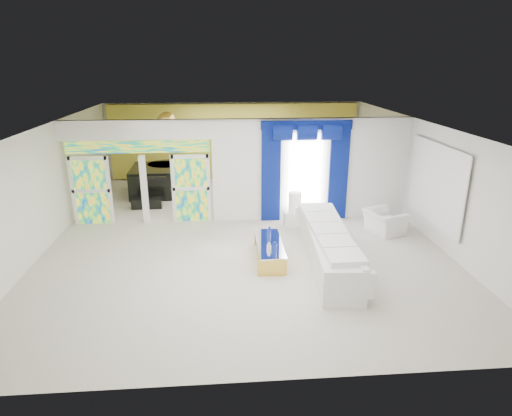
{
  "coord_description": "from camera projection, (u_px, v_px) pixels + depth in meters",
  "views": [
    {
      "loc": [
        -0.5,
        -11.27,
        4.55
      ],
      "look_at": [
        0.3,
        -1.2,
        1.1
      ],
      "focal_mm": 30.43,
      "sensor_mm": 36.0,
      "label": 1
    }
  ],
  "objects": [
    {
      "name": "window_pane",
      "position": [
        305.0,
        172.0,
        12.66
      ],
      "size": [
        1.0,
        0.02,
        2.3
      ],
      "primitive_type": "cube",
      "color": "white",
      "rests_on": "dividing_wall"
    },
    {
      "name": "dividing_wall",
      "position": [
        313.0,
        170.0,
        12.76
      ],
      "size": [
        5.7,
        0.18,
        3.0
      ],
      "primitive_type": "cube",
      "color": "white",
      "rests_on": "ground"
    },
    {
      "name": "blue_drape_left",
      "position": [
        271.0,
        175.0,
        12.58
      ],
      "size": [
        0.55,
        0.1,
        2.8
      ],
      "primitive_type": "cube",
      "color": "#030B47",
      "rests_on": "ground"
    },
    {
      "name": "table_lamp",
      "position": [
        295.0,
        202.0,
        12.42
      ],
      "size": [
        0.36,
        0.36,
        0.58
      ],
      "primitive_type": "cylinder",
      "color": "white",
      "rests_on": "console_table"
    },
    {
      "name": "stained_panel_right",
      "position": [
        191.0,
        188.0,
        12.65
      ],
      "size": [
        0.95,
        0.04,
        2.0
      ],
      "primitive_type": "cube",
      "color": "#994C3F",
      "rests_on": "ground"
    },
    {
      "name": "white_sofa",
      "position": [
        328.0,
        247.0,
        10.17
      ],
      "size": [
        1.14,
        4.1,
        0.77
      ],
      "primitive_type": "cube",
      "rotation": [
        0.0,
        0.0,
        -0.07
      ],
      "color": "white",
      "rests_on": "ground"
    },
    {
      "name": "stained_transom",
      "position": [
        138.0,
        147.0,
        12.14
      ],
      "size": [
        4.0,
        0.05,
        0.35
      ],
      "primitive_type": "cube",
      "color": "#994C3F",
      "rests_on": "dividing_header"
    },
    {
      "name": "dividing_header",
      "position": [
        136.0,
        130.0,
        11.99
      ],
      "size": [
        4.3,
        0.18,
        0.55
      ],
      "primitive_type": "cube",
      "color": "white",
      "rests_on": "dividing_wall"
    },
    {
      "name": "console_table",
      "position": [
        305.0,
        218.0,
        12.6
      ],
      "size": [
        1.2,
        0.4,
        0.4
      ],
      "primitive_type": "cube",
      "rotation": [
        0.0,
        0.0,
        0.01
      ],
      "color": "white",
      "rests_on": "ground"
    },
    {
      "name": "decanters",
      "position": [
        271.0,
        242.0,
        10.2
      ],
      "size": [
        0.2,
        1.18,
        0.27
      ],
      "color": "silver",
      "rests_on": "coffee_table"
    },
    {
      "name": "chandelier",
      "position": [
        167.0,
        121.0,
        14.32
      ],
      "size": [
        0.6,
        0.6,
        0.6
      ],
      "primitive_type": "sphere",
      "color": "gold",
      "rests_on": "ceiling"
    },
    {
      "name": "tv_console",
      "position": [
        94.0,
        197.0,
        13.99
      ],
      "size": [
        0.58,
        0.54,
        0.73
      ],
      "primitive_type": "cube",
      "rotation": [
        0.0,
        0.0,
        -0.18
      ],
      "color": "tan",
      "rests_on": "ground"
    },
    {
      "name": "armchair",
      "position": [
        384.0,
        222.0,
        11.97
      ],
      "size": [
        1.14,
        1.22,
        0.64
      ],
      "primitive_type": "imported",
      "rotation": [
        0.0,
        0.0,
        1.92
      ],
      "color": "white",
      "rests_on": "ground"
    },
    {
      "name": "piano_bench",
      "position": [
        147.0,
        203.0,
        14.05
      ],
      "size": [
        0.97,
        0.4,
        0.32
      ],
      "primitive_type": "cube",
      "rotation": [
        0.0,
        0.0,
        0.03
      ],
      "color": "black",
      "rests_on": "ground"
    },
    {
      "name": "blue_pelmet",
      "position": [
        307.0,
        125.0,
        12.19
      ],
      "size": [
        2.6,
        0.12,
        0.25
      ],
      "primitive_type": "cube",
      "color": "#030B47",
      "rests_on": "dividing_wall"
    },
    {
      "name": "stained_panel_left",
      "position": [
        91.0,
        191.0,
        12.44
      ],
      "size": [
        0.95,
        0.04,
        2.0
      ],
      "primitive_type": "cube",
      "color": "#994C3F",
      "rests_on": "ground"
    },
    {
      "name": "coffee_table",
      "position": [
        269.0,
        251.0,
        10.41
      ],
      "size": [
        0.72,
        1.84,
        0.4
      ],
      "primitive_type": "cube",
      "rotation": [
        0.0,
        0.0,
        -0.07
      ],
      "color": "gold",
      "rests_on": "ground"
    },
    {
      "name": "wall_mirror",
      "position": [
        436.0,
        184.0,
        11.07
      ],
      "size": [
        0.04,
        2.7,
        1.9
      ],
      "primitive_type": "cube",
      "color": "white",
      "rests_on": "ground"
    },
    {
      "name": "gold_curtains",
      "position": [
        234.0,
        141.0,
        17.22
      ],
      "size": [
        9.7,
        0.12,
        2.9
      ],
      "primitive_type": "cube",
      "color": "gold",
      "rests_on": "ground"
    },
    {
      "name": "grand_piano",
      "position": [
        153.0,
        180.0,
        15.45
      ],
      "size": [
        1.53,
        1.97,
        0.97
      ],
      "primitive_type": "cube",
      "rotation": [
        0.0,
        0.0,
        0.03
      ],
      "color": "black",
      "rests_on": "ground"
    },
    {
      "name": "blue_drape_right",
      "position": [
        339.0,
        173.0,
        12.73
      ],
      "size": [
        0.55,
        0.1,
        2.8
      ],
      "primitive_type": "cube",
      "color": "#030B47",
      "rests_on": "ground"
    },
    {
      "name": "floor",
      "position": [
        242.0,
        232.0,
        12.14
      ],
      "size": [
        12.0,
        12.0,
        0.0
      ],
      "primitive_type": "plane",
      "color": "#B7AF9E",
      "rests_on": "ground"
    }
  ]
}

